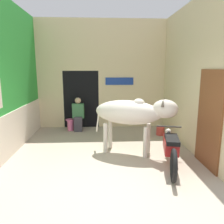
{
  "coord_description": "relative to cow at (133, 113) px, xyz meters",
  "views": [
    {
      "loc": [
        -0.06,
        -3.63,
        2.11
      ],
      "look_at": [
        0.24,
        1.89,
        1.01
      ],
      "focal_mm": 35.0,
      "sensor_mm": 36.0,
      "label": 1
    }
  ],
  "objects": [
    {
      "name": "plastic_stool",
      "position": [
        -1.83,
        2.17,
        -0.83
      ],
      "size": [
        0.31,
        0.31,
        0.39
      ],
      "color": "#DB6093",
      "rests_on": "ground_plane"
    },
    {
      "name": "ground_plane",
      "position": [
        -0.73,
        -1.6,
        -1.04
      ],
      "size": [
        30.0,
        30.0,
        0.0
      ],
      "primitive_type": "plane",
      "color": "tan"
    },
    {
      "name": "motorcycle_near",
      "position": [
        0.73,
        -0.78,
        -0.61
      ],
      "size": [
        0.67,
        2.03,
        0.76
      ],
      "color": "black",
      "rests_on": "ground_plane"
    },
    {
      "name": "shopkeeper_seated",
      "position": [
        -1.55,
        2.14,
        -0.44
      ],
      "size": [
        0.39,
        0.33,
        1.15
      ],
      "color": "#3D3842",
      "rests_on": "ground_plane"
    },
    {
      "name": "wall_back_with_doorway",
      "position": [
        -1.01,
        2.87,
        0.53
      ],
      "size": [
        4.53,
        0.93,
        3.8
      ],
      "color": "beige",
      "rests_on": "ground_plane"
    },
    {
      "name": "cow",
      "position": [
        0.0,
        0.0,
        0.0
      ],
      "size": [
        2.08,
        1.27,
        1.46
      ],
      "color": "beige",
      "rests_on": "ground_plane"
    },
    {
      "name": "wall_left_shopfront",
      "position": [
        -3.08,
        0.49,
        0.79
      ],
      "size": [
        0.25,
        4.21,
        3.8
      ],
      "color": "green",
      "rests_on": "ground_plane"
    },
    {
      "name": "bucket",
      "position": [
        1.14,
        1.48,
        -0.91
      ],
      "size": [
        0.26,
        0.26,
        0.26
      ],
      "color": "#C63D33",
      "rests_on": "ground_plane"
    },
    {
      "name": "wall_right_with_door",
      "position": [
        1.62,
        0.46,
        0.83
      ],
      "size": [
        0.22,
        4.21,
        3.8
      ],
      "color": "beige",
      "rests_on": "ground_plane"
    }
  ]
}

